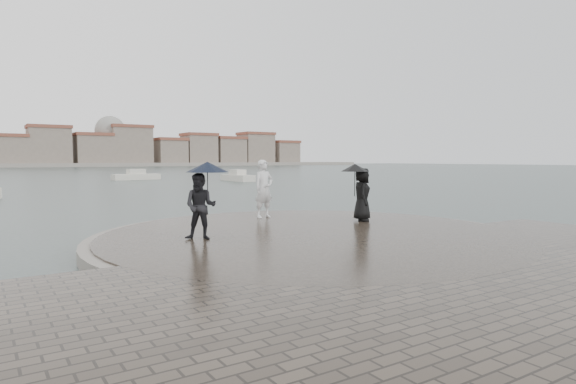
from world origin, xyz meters
TOP-DOWN VIEW (x-y plane):
  - ground at (0.00, 0.00)m, footprint 400.00×400.00m
  - kerb_ring at (0.00, 3.50)m, footprint 12.50×12.50m
  - quay_tip at (0.00, 3.50)m, footprint 11.90×11.90m
  - statue at (0.56, 7.27)m, footprint 0.81×0.59m
  - visitor_left at (-3.13, 4.10)m, footprint 1.36×1.19m
  - visitor_right at (2.85, 4.67)m, footprint 1.24×1.11m
  - boats at (5.02, 40.04)m, footprint 29.09×24.89m

SIDE VIEW (x-z plane):
  - ground at x=0.00m, z-range 0.00..0.00m
  - kerb_ring at x=0.00m, z-range 0.00..0.32m
  - quay_tip at x=0.00m, z-range 0.00..0.36m
  - boats at x=5.02m, z-range -0.37..1.13m
  - statue at x=0.56m, z-range 0.36..2.44m
  - visitor_right at x=2.85m, z-range 0.49..2.44m
  - visitor_left at x=-3.13m, z-range 0.49..2.53m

